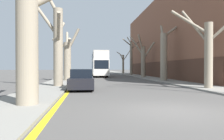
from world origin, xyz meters
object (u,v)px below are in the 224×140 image
Objects in this scene: street_tree_right_2 at (143,59)px; parked_car_1 at (83,77)px; street_tree_right_1 at (164,54)px; double_decker_bus at (100,63)px; street_tree_left_2 at (67,58)px; parked_car_0 at (82,80)px; street_tree_right_3 at (131,57)px; street_tree_right_0 at (208,49)px; street_tree_left_0 at (29,13)px; street_tree_left_1 at (57,42)px; street_tree_right_4 at (123,63)px.

street_tree_right_2 is 14.55m from parked_car_1.
street_tree_right_1 is 0.61× the size of double_decker_bus.
street_tree_left_2 is 11.25m from street_tree_right_1.
street_tree_left_2 is 1.48× the size of parked_car_0.
street_tree_right_3 is at bearing 90.21° from street_tree_right_1.
street_tree_right_0 is 18.53m from street_tree_right_2.
street_tree_left_2 is at bearing -109.47° from double_decker_bus.
double_decker_bus is at bearing 143.09° from street_tree_right_2.
street_tree_left_1 reaches higher than street_tree_left_0.
street_tree_right_4 is (-0.04, 9.55, -1.07)m from street_tree_right_3.
street_tree_right_0 is at bearing -90.46° from street_tree_right_1.
street_tree_left_0 is 1.94× the size of parked_car_1.
street_tree_right_4 is at bearing 76.07° from parked_car_0.
street_tree_right_1 is at bearing -89.79° from street_tree_right_3.
street_tree_left_2 is (0.11, 7.86, -0.94)m from street_tree_left_1.
parked_car_1 is at bearing -106.76° from street_tree_right_4.
street_tree_left_0 reaches higher than street_tree_right_1.
street_tree_left_2 is 20.52m from street_tree_right_3.
street_tree_right_2 is 8.22m from double_decker_bus.
street_tree_right_2 reaches higher than parked_car_1.
street_tree_right_0 is 12.01m from parked_car_1.
parked_car_1 is (-9.15, 7.41, -2.37)m from street_tree_right_0.
parked_car_1 is (-9.09, -11.12, -2.32)m from street_tree_right_2.
street_tree_left_0 reaches higher than street_tree_right_0.
street_tree_right_2 is 1.60× the size of parked_car_0.
street_tree_left_2 is at bearing -145.25° from street_tree_right_2.
street_tree_left_1 is 11.60m from street_tree_right_0.
street_tree_left_1 reaches higher than street_tree_left_2.
street_tree_left_2 is at bearing 89.19° from street_tree_left_1.
street_tree_right_2 is 1.10× the size of street_tree_right_4.
street_tree_right_0 is 0.55× the size of double_decker_bus.
street_tree_right_1 reaches higher than parked_car_1.
parked_car_1 is at bearing -61.23° from street_tree_left_2.
parked_car_1 is (-9.16, -20.73, -3.18)m from street_tree_right_3.
street_tree_right_4 reaches higher than double_decker_bus.
street_tree_left_1 is 1.17× the size of street_tree_right_3.
street_tree_right_3 is 22.89m from parked_car_1.
parked_car_0 is (-9.12, -36.78, -2.02)m from street_tree_right_4.
street_tree_right_3 is 9.61m from street_tree_right_4.
double_decker_bus is at bearing 81.04° from parked_car_1.
street_tree_right_1 is (11.25, 6.35, -0.57)m from street_tree_left_1.
street_tree_left_2 is (-0.03, 16.81, -1.05)m from street_tree_left_0.
street_tree_left_1 is 2.21× the size of parked_car_0.
street_tree_right_3 is at bearing 89.59° from street_tree_right_2.
street_tree_right_4 is (11.03, 26.80, -0.03)m from street_tree_left_2.
street_tree_right_1 is 9.15m from street_tree_right_2.
street_tree_right_3 is (0.01, 28.14, 0.81)m from street_tree_right_0.
street_tree_right_4 is (11.14, 34.66, -0.96)m from street_tree_left_1.
street_tree_right_4 is 15.69m from double_decker_bus.
street_tree_right_1 is at bearing 89.54° from street_tree_right_0.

